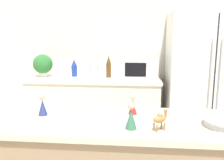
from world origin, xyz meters
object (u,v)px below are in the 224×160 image
Objects in this scene: back_bottle_4 at (109,67)px; wise_man_figurine_crimson at (43,106)px; camel_figurine at (160,118)px; microwave at (139,68)px; back_bottle_2 at (74,68)px; back_bottle_0 at (100,69)px; wise_man_figurine_purple at (133,106)px; refrigerator at (205,84)px; paper_towel_roll at (59,68)px; wise_man_figurine_blue at (131,117)px; back_bottle_1 at (88,67)px; back_bottle_3 at (88,69)px; potted_plant at (43,65)px.

back_bottle_4 is 1.87m from wise_man_figurine_crimson.
microwave is at bearing 92.59° from camel_figurine.
back_bottle_4 is at bearing -4.00° from back_bottle_2.
back_bottle_0 is 2.04× the size of wise_man_figurine_crimson.
refrigerator is at bearing 61.90° from wise_man_figurine_purple.
paper_towel_roll reaches higher than wise_man_figurine_blue.
back_bottle_4 reaches higher than wise_man_figurine_purple.
refrigerator reaches higher than back_bottle_4.
wise_man_figurine_crimson is 1.05× the size of wise_man_figurine_purple.
wise_man_figurine_crimson is at bearing -81.83° from back_bottle_2.
paper_towel_roll is at bearing 117.15° from wise_man_figurine_blue.
paper_towel_roll is 0.21m from back_bottle_2.
back_bottle_2 is 0.81× the size of back_bottle_4.
paper_towel_roll is 0.98× the size of back_bottle_0.
back_bottle_1 is 0.10m from back_bottle_3.
camel_figurine is 0.87× the size of wise_man_figurine_crimson.
wise_man_figurine_purple is (0.61, -1.69, 0.02)m from back_bottle_3.
back_bottle_2 is at bearing 176.00° from back_bottle_4.
back_bottle_1 is (-1.52, 0.10, 0.18)m from refrigerator.
back_bottle_1 is at bearing 176.10° from refrigerator.
back_bottle_1 is at bearing 109.24° from wise_man_figurine_purple.
refrigerator is 2.09m from camel_figurine.
microwave is at bearing 88.23° from wise_man_figurine_purple.
back_bottle_0 is 2.04m from camel_figurine.
back_bottle_2 is (0.18, 0.11, -0.02)m from paper_towel_roll.
back_bottle_2 is (-0.37, 0.13, -0.02)m from back_bottle_0.
refrigerator is at bearing 64.90° from wise_man_figurine_blue.
camel_figurine is (0.97, -2.08, 0.04)m from back_bottle_2.
refrigerator is 5.93× the size of back_bottle_4.
wise_man_figurine_blue is (0.62, -2.03, 0.02)m from back_bottle_1.
wise_man_figurine_crimson is 0.56m from wise_man_figurine_purple.
microwave is 1.77× the size of back_bottle_0.
paper_towel_roll is 0.55m from back_bottle_0.
refrigerator reaches higher than back_bottle_1.
camel_figurine is (0.60, -1.95, 0.03)m from back_bottle_0.
microwave is (-0.84, 0.08, 0.19)m from refrigerator.
wise_man_figurine_blue is 0.25m from wise_man_figurine_purple.
wise_man_figurine_blue is (1.24, -1.99, -0.01)m from potted_plant.
wise_man_figurine_blue is 1.16× the size of wise_man_figurine_purple.
microwave reaches higher than camel_figurine.
microwave is at bearing 0.64° from potted_plant.
back_bottle_3 is at bearing -31.90° from back_bottle_2.
paper_towel_roll is 2.20m from wise_man_figurine_blue.
back_bottle_0 reaches higher than wise_man_figurine_blue.
paper_towel_roll is 0.39m from back_bottle_3.
back_bottle_0 is 2.34× the size of camel_figurine.
back_bottle_1 reaches higher than back_bottle_0.
back_bottle_4 reaches higher than back_bottle_0.
wise_man_figurine_purple is (1.24, -1.75, -0.02)m from potted_plant.
potted_plant is 1.30m from microwave.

